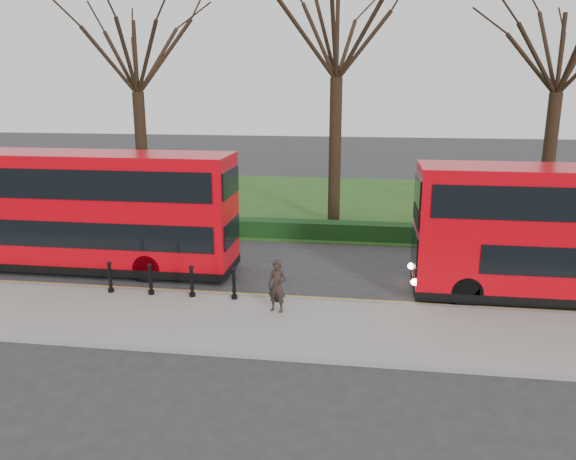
# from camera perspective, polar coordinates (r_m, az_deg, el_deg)

# --- Properties ---
(ground) EXTENTS (120.00, 120.00, 0.00)m
(ground) POSITION_cam_1_polar(r_m,az_deg,el_deg) (19.33, -3.34, -6.00)
(ground) COLOR #28282B
(ground) RESTS_ON ground
(pavement) EXTENTS (60.00, 4.00, 0.15)m
(pavement) POSITION_cam_1_polar(r_m,az_deg,el_deg) (16.59, -5.45, -9.33)
(pavement) COLOR gray
(pavement) RESTS_ON ground
(kerb) EXTENTS (60.00, 0.25, 0.16)m
(kerb) POSITION_cam_1_polar(r_m,az_deg,el_deg) (18.39, -3.97, -6.86)
(kerb) COLOR slate
(kerb) RESTS_ON ground
(grass_verge) EXTENTS (60.00, 18.00, 0.06)m
(grass_verge) POSITION_cam_1_polar(r_m,az_deg,el_deg) (33.61, 1.81, 2.91)
(grass_verge) COLOR #244617
(grass_verge) RESTS_ON ground
(hedge) EXTENTS (60.00, 0.90, 0.80)m
(hedge) POSITION_cam_1_polar(r_m,az_deg,el_deg) (25.61, -0.29, 0.10)
(hedge) COLOR black
(hedge) RESTS_ON ground
(yellow_line_outer) EXTENTS (60.00, 0.10, 0.01)m
(yellow_line_outer) POSITION_cam_1_polar(r_m,az_deg,el_deg) (18.69, -3.77, -6.73)
(yellow_line_outer) COLOR yellow
(yellow_line_outer) RESTS_ON ground
(yellow_line_inner) EXTENTS (60.00, 0.10, 0.01)m
(yellow_line_inner) POSITION_cam_1_polar(r_m,az_deg,el_deg) (18.87, -3.64, -6.51)
(yellow_line_inner) COLOR yellow
(yellow_line_inner) RESTS_ON ground
(tree_left) EXTENTS (7.49, 7.49, 11.71)m
(tree_left) POSITION_cam_1_polar(r_m,az_deg,el_deg) (30.16, -15.27, 17.32)
(tree_left) COLOR black
(tree_left) RESTS_ON ground
(tree_mid) EXTENTS (8.29, 8.29, 12.95)m
(tree_mid) POSITION_cam_1_polar(r_m,az_deg,el_deg) (27.91, 5.05, 19.90)
(tree_mid) COLOR black
(tree_mid) RESTS_ON ground
(tree_right) EXTENTS (7.51, 7.51, 11.74)m
(tree_right) POSITION_cam_1_polar(r_m,az_deg,el_deg) (28.99, 26.06, 16.59)
(tree_right) COLOR black
(tree_right) RESTS_ON ground
(bollard_row) EXTENTS (5.71, 0.15, 1.00)m
(bollard_row) POSITION_cam_1_polar(r_m,az_deg,el_deg) (18.32, -9.75, -5.20)
(bollard_row) COLOR black
(bollard_row) RESTS_ON pavement
(bus_lead) EXTENTS (11.05, 2.54, 4.40)m
(bus_lead) POSITION_cam_1_polar(r_m,az_deg,el_deg) (22.11, -19.80, 1.76)
(bus_lead) COLOR red
(bus_lead) RESTS_ON ground
(pedestrian) EXTENTS (0.67, 0.53, 1.61)m
(pedestrian) POSITION_cam_1_polar(r_m,az_deg,el_deg) (16.81, -1.12, -5.71)
(pedestrian) COLOR black
(pedestrian) RESTS_ON pavement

